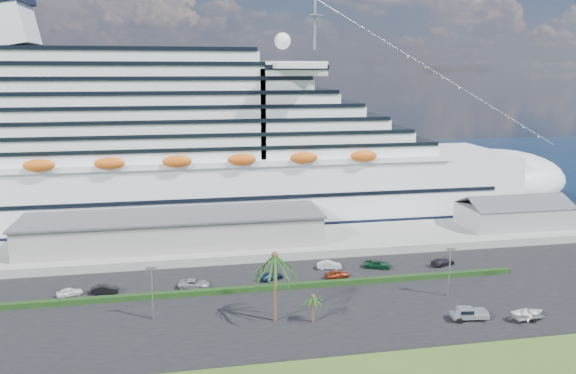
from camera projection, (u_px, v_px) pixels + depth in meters
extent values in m
plane|color=#33541C|center=(347.00, 327.00, 82.43)|extent=(420.00, 420.00, 0.00)
cube|color=black|center=(328.00, 298.00, 93.00)|extent=(140.00, 38.00, 0.12)
cube|color=gray|center=(293.00, 242.00, 120.72)|extent=(240.00, 20.00, 1.80)
cube|color=#0B1933|center=(246.00, 172.00, 207.47)|extent=(420.00, 160.00, 0.02)
cube|color=silver|center=(195.00, 190.00, 138.71)|extent=(160.00, 30.00, 16.00)
ellipsoid|color=silver|center=(491.00, 179.00, 153.28)|extent=(40.00, 30.00, 16.00)
cube|color=black|center=(196.00, 217.00, 140.10)|extent=(164.00, 30.60, 2.40)
cube|color=silver|center=(141.00, 103.00, 132.12)|extent=(128.00, 26.00, 24.80)
cube|color=silver|center=(286.00, 69.00, 136.86)|extent=(14.00, 38.00, 3.20)
cube|color=silver|center=(6.00, 24.00, 123.47)|extent=(11.58, 14.00, 11.58)
cylinder|color=gray|center=(315.00, 24.00, 136.01)|extent=(0.70, 0.70, 12.00)
ellipsoid|color=#CB5513|center=(177.00, 161.00, 120.79)|extent=(90.00, 2.40, 2.60)
ellipsoid|color=#CB5513|center=(178.00, 143.00, 151.18)|extent=(90.00, 2.40, 2.60)
cube|color=black|center=(195.00, 187.00, 138.55)|extent=(144.00, 30.40, 0.90)
cube|color=gray|center=(174.00, 230.00, 115.37)|extent=(60.00, 14.00, 6.00)
cube|color=#4C4C54|center=(174.00, 216.00, 114.74)|extent=(61.00, 15.00, 0.40)
cube|color=gray|center=(514.00, 215.00, 129.52)|extent=(24.00, 12.00, 4.80)
cube|color=#4C4C54|center=(523.00, 203.00, 125.90)|extent=(24.00, 6.31, 2.74)
cube|color=#4C4C54|center=(508.00, 197.00, 131.67)|extent=(24.00, 6.31, 2.74)
cube|color=black|center=(275.00, 287.00, 96.25)|extent=(88.00, 1.10, 0.90)
cylinder|color=gray|center=(152.00, 294.00, 84.18)|extent=(0.24, 0.24, 8.00)
cube|color=gray|center=(151.00, 268.00, 83.35)|extent=(1.60, 0.35, 0.35)
cylinder|color=gray|center=(449.00, 273.00, 92.93)|extent=(0.24, 0.24, 8.00)
cube|color=gray|center=(451.00, 249.00, 92.09)|extent=(1.60, 0.35, 0.35)
cylinder|color=#47301E|center=(275.00, 288.00, 83.38)|extent=(0.54, 0.54, 10.50)
sphere|color=#47301E|center=(275.00, 255.00, 82.31)|extent=(0.98, 0.98, 0.98)
cylinder|color=#47301E|center=(313.00, 309.00, 83.59)|extent=(0.35, 0.35, 4.20)
sphere|color=#47301E|center=(313.00, 296.00, 83.16)|extent=(0.73, 0.73, 0.73)
imported|color=white|center=(70.00, 292.00, 93.50)|extent=(4.41, 3.02, 1.39)
imported|color=black|center=(105.00, 289.00, 94.53)|extent=(4.55, 1.72, 1.48)
imported|color=#A2A5AB|center=(194.00, 284.00, 96.98)|extent=(5.71, 3.41, 1.48)
imported|color=#12213F|center=(271.00, 276.00, 100.81)|extent=(5.00, 3.56, 1.34)
imported|color=maroon|center=(337.00, 274.00, 101.58)|extent=(4.58, 2.40, 1.49)
imported|color=silver|center=(329.00, 265.00, 106.23)|extent=(4.79, 2.35, 1.51)
imported|color=#0E3B23|center=(377.00, 264.00, 106.80)|extent=(5.64, 4.07, 1.43)
imported|color=black|center=(443.00, 262.00, 108.22)|extent=(5.48, 3.63, 1.48)
cylinder|color=black|center=(460.00, 321.00, 83.34)|extent=(0.84, 0.39, 0.81)
cylinder|color=black|center=(454.00, 316.00, 85.19)|extent=(0.84, 0.39, 0.81)
cylinder|color=black|center=(482.00, 319.00, 83.98)|extent=(0.84, 0.39, 0.81)
cylinder|color=black|center=(476.00, 314.00, 85.83)|extent=(0.84, 0.39, 0.81)
cube|color=#A6A8AD|center=(469.00, 315.00, 84.54)|extent=(5.69, 2.72, 0.71)
cube|color=#A6A8AD|center=(478.00, 312.00, 84.72)|extent=(2.67, 2.27, 0.56)
cube|color=#A6A8AD|center=(465.00, 311.00, 84.27)|extent=(2.46, 2.20, 0.96)
cube|color=black|center=(465.00, 310.00, 84.24)|extent=(2.26, 2.22, 0.56)
cube|color=#A6A8AD|center=(455.00, 315.00, 84.07)|extent=(1.15, 2.03, 0.35)
cube|color=gray|center=(528.00, 317.00, 84.39)|extent=(4.97, 2.39, 0.12)
cylinder|color=gray|center=(515.00, 318.00, 83.99)|extent=(2.28, 0.39, 0.08)
cylinder|color=black|center=(534.00, 321.00, 83.61)|extent=(0.69, 0.32, 0.67)
cylinder|color=black|center=(527.00, 315.00, 85.41)|extent=(0.69, 0.32, 0.67)
imported|color=white|center=(529.00, 313.00, 84.26)|extent=(5.72, 4.43, 1.09)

